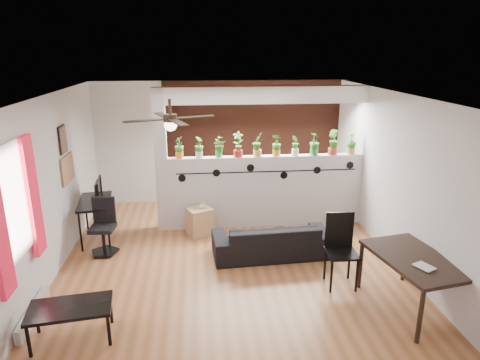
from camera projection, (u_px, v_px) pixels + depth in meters
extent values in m
cube|color=brown|center=(230.00, 267.00, 6.71)|extent=(6.30, 7.10, 0.10)
cube|color=#B7B7BA|center=(219.00, 142.00, 9.19)|extent=(6.30, 0.04, 2.90)
cube|color=#B7B7BA|center=(258.00, 299.00, 3.44)|extent=(6.30, 0.04, 2.90)
cube|color=#B7B7BA|center=(46.00, 190.00, 6.07)|extent=(0.04, 7.10, 2.90)
cube|color=#B7B7BA|center=(399.00, 180.00, 6.56)|extent=(0.04, 7.10, 2.90)
cube|color=white|center=(229.00, 92.00, 5.92)|extent=(6.30, 7.10, 0.10)
cube|color=#BCBCC1|center=(266.00, 191.00, 8.00)|extent=(3.60, 0.18, 1.35)
cube|color=white|center=(268.00, 95.00, 7.48)|extent=(3.60, 0.18, 0.30)
cube|color=#BCBCC1|center=(161.00, 161.00, 7.64)|extent=(0.22, 0.20, 2.60)
cube|color=#9E472D|center=(256.00, 142.00, 9.22)|extent=(3.90, 0.05, 2.60)
cube|color=black|center=(267.00, 172.00, 7.79)|extent=(3.31, 0.01, 0.02)
cylinder|color=black|center=(182.00, 178.00, 7.67)|extent=(0.14, 0.01, 0.14)
cylinder|color=black|center=(216.00, 173.00, 7.70)|extent=(0.14, 0.01, 0.14)
cylinder|color=black|center=(251.00, 168.00, 7.74)|extent=(0.14, 0.01, 0.14)
cylinder|color=black|center=(284.00, 175.00, 7.84)|extent=(0.14, 0.01, 0.14)
cylinder|color=black|center=(317.00, 170.00, 7.88)|extent=(0.14, 0.01, 0.14)
cylinder|color=black|center=(350.00, 165.00, 7.91)|extent=(0.14, 0.01, 0.14)
cube|color=white|center=(11.00, 203.00, 4.85)|extent=(0.02, 0.95, 1.25)
cube|color=white|center=(12.00, 203.00, 4.86)|extent=(0.04, 1.05, 1.35)
cube|color=red|center=(33.00, 197.00, 5.36)|extent=(0.06, 0.30, 1.55)
cube|color=beige|center=(33.00, 313.00, 5.29)|extent=(0.08, 1.00, 0.18)
cube|color=#996E4A|center=(67.00, 169.00, 6.96)|extent=(0.03, 0.60, 0.45)
cube|color=#8C7259|center=(63.00, 139.00, 6.76)|extent=(0.03, 0.30, 0.40)
cube|color=black|center=(63.00, 139.00, 6.76)|extent=(0.02, 0.34, 0.44)
cylinder|color=black|center=(170.00, 107.00, 5.60)|extent=(0.04, 0.04, 0.20)
cylinder|color=black|center=(170.00, 118.00, 5.64)|extent=(0.18, 0.18, 0.10)
sphere|color=white|center=(171.00, 125.00, 5.67)|extent=(0.17, 0.17, 0.17)
cube|color=black|center=(195.00, 117.00, 5.79)|extent=(0.55, 0.29, 0.01)
cube|color=black|center=(163.00, 115.00, 5.94)|extent=(0.29, 0.55, 0.01)
cube|color=black|center=(145.00, 121.00, 5.51)|extent=(0.55, 0.29, 0.01)
cube|color=black|center=(178.00, 123.00, 5.35)|extent=(0.29, 0.55, 0.01)
cylinder|color=orange|center=(180.00, 155.00, 7.63)|extent=(0.14, 0.14, 0.12)
imported|color=#1E5618|center=(179.00, 145.00, 7.58)|extent=(0.16, 0.20, 0.29)
cylinder|color=silver|center=(199.00, 154.00, 7.67)|extent=(0.13, 0.13, 0.12)
imported|color=#1E5618|center=(199.00, 145.00, 7.62)|extent=(0.19, 0.21, 0.28)
cylinder|color=green|center=(219.00, 154.00, 7.70)|extent=(0.12, 0.12, 0.12)
imported|color=#1E5618|center=(219.00, 145.00, 7.65)|extent=(0.22, 0.22, 0.26)
cylinder|color=red|center=(238.00, 153.00, 7.73)|extent=(0.17, 0.17, 0.12)
imported|color=#1E5618|center=(238.00, 142.00, 7.67)|extent=(0.25, 0.21, 0.36)
cylinder|color=gold|center=(257.00, 153.00, 7.77)|extent=(0.16, 0.16, 0.12)
imported|color=#1E5618|center=(257.00, 142.00, 7.71)|extent=(0.28, 0.28, 0.33)
cylinder|color=orange|center=(276.00, 153.00, 7.80)|extent=(0.14, 0.14, 0.12)
imported|color=#1E5618|center=(277.00, 142.00, 7.75)|extent=(0.24, 0.22, 0.30)
cylinder|color=white|center=(295.00, 152.00, 7.84)|extent=(0.13, 0.13, 0.12)
imported|color=#1E5618|center=(296.00, 143.00, 7.78)|extent=(0.16, 0.20, 0.27)
cylinder|color=#2E7E3D|center=(314.00, 152.00, 7.87)|extent=(0.15, 0.15, 0.12)
imported|color=#1E5618|center=(314.00, 141.00, 7.81)|extent=(0.23, 0.26, 0.32)
cylinder|color=#BC391E|center=(332.00, 151.00, 7.90)|extent=(0.17, 0.17, 0.12)
imported|color=#1E5618|center=(333.00, 140.00, 7.84)|extent=(0.26, 0.29, 0.36)
cylinder|color=gold|center=(351.00, 151.00, 7.94)|extent=(0.14, 0.14, 0.12)
imported|color=#1E5618|center=(352.00, 141.00, 7.88)|extent=(0.21, 0.24, 0.30)
imported|color=black|center=(272.00, 240.00, 6.92)|extent=(1.83, 0.80, 0.53)
cube|color=tan|center=(200.00, 221.00, 7.68)|extent=(0.52, 0.50, 0.50)
imported|color=gray|center=(202.00, 206.00, 7.60)|extent=(0.13, 0.13, 0.09)
cube|color=black|center=(95.00, 202.00, 7.37)|extent=(0.65, 1.05, 0.04)
cylinder|color=black|center=(80.00, 233.00, 7.01)|extent=(0.03, 0.03, 0.68)
cylinder|color=black|center=(108.00, 230.00, 7.10)|extent=(0.03, 0.03, 0.68)
cylinder|color=black|center=(86.00, 213.00, 7.86)|extent=(0.03, 0.03, 0.68)
cylinder|color=black|center=(111.00, 211.00, 7.95)|extent=(0.03, 0.03, 0.68)
imported|color=black|center=(96.00, 193.00, 7.48)|extent=(0.33, 0.09, 0.18)
cylinder|color=black|center=(105.00, 252.00, 7.01)|extent=(0.47, 0.47, 0.04)
cylinder|color=black|center=(104.00, 241.00, 6.95)|extent=(0.05, 0.05, 0.40)
cube|color=black|center=(102.00, 228.00, 6.89)|extent=(0.41, 0.41, 0.06)
cube|color=black|center=(104.00, 209.00, 6.98)|extent=(0.37, 0.08, 0.44)
cube|color=black|center=(415.00, 259.00, 5.37)|extent=(1.03, 1.45, 0.05)
cylinder|color=black|center=(420.00, 317.00, 4.81)|extent=(0.06, 0.06, 0.67)
cylinder|color=black|center=(472.00, 307.00, 5.00)|extent=(0.06, 0.06, 0.67)
cylinder|color=black|center=(360.00, 266.00, 5.94)|extent=(0.06, 0.06, 0.67)
cylinder|color=black|center=(405.00, 259.00, 6.14)|extent=(0.06, 0.06, 0.67)
imported|color=gray|center=(420.00, 269.00, 5.06)|extent=(0.25, 0.28, 0.02)
cube|color=black|center=(342.00, 253.00, 5.95)|extent=(0.44, 0.44, 0.03)
cube|color=black|center=(339.00, 230.00, 6.05)|extent=(0.40, 0.05, 0.53)
cube|color=black|center=(331.00, 276.00, 5.84)|extent=(0.03, 0.03, 0.50)
cube|color=black|center=(357.00, 275.00, 5.86)|extent=(0.03, 0.03, 0.50)
cube|color=black|center=(326.00, 247.00, 6.10)|extent=(0.03, 0.03, 1.02)
cube|color=black|center=(350.00, 247.00, 6.12)|extent=(0.03, 0.03, 1.02)
cube|color=black|center=(70.00, 308.00, 4.85)|extent=(0.98, 0.63, 0.04)
cylinder|color=black|center=(28.00, 342.00, 4.62)|extent=(0.04, 0.04, 0.39)
cylinder|color=black|center=(109.00, 330.00, 4.81)|extent=(0.04, 0.04, 0.39)
cylinder|color=black|center=(37.00, 318.00, 5.02)|extent=(0.04, 0.04, 0.39)
cylinder|color=black|center=(111.00, 309.00, 5.21)|extent=(0.04, 0.04, 0.39)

